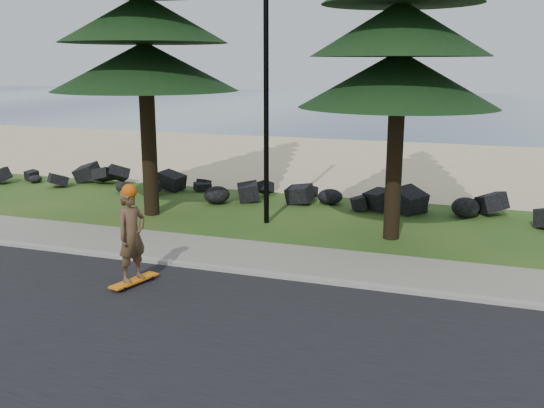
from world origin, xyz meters
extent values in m
plane|color=#224D18|center=(0.00, 0.00, 0.00)|extent=(160.00, 160.00, 0.00)
cube|color=black|center=(0.00, -4.50, 0.01)|extent=(160.00, 7.00, 0.02)
cube|color=#A3A092|center=(0.00, -0.90, 0.05)|extent=(160.00, 0.20, 0.10)
cube|color=gray|center=(0.00, 0.20, 0.04)|extent=(160.00, 2.00, 0.08)
cube|color=#C9B686|center=(0.00, 14.50, 0.01)|extent=(160.00, 15.00, 0.01)
cube|color=#3C5772|center=(0.00, 51.00, 0.00)|extent=(160.00, 58.00, 0.01)
cylinder|color=black|center=(0.00, 3.20, 4.00)|extent=(0.14, 0.14, 8.00)
cube|color=orange|center=(-0.87, -2.25, 0.11)|extent=(0.56, 1.14, 0.04)
imported|color=brown|center=(-0.87, -2.25, 1.05)|extent=(0.61, 0.77, 1.84)
sphere|color=#C9510B|center=(-0.87, -2.25, 1.93)|extent=(0.30, 0.30, 0.30)
camera|label=1|loc=(5.47, -12.15, 4.38)|focal=40.00mm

